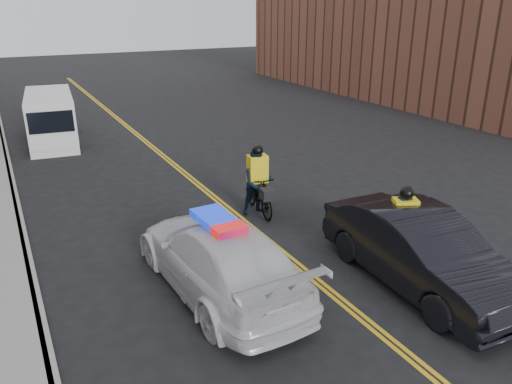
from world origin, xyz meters
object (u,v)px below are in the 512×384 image
object	(u,v)px
cyclist_far	(258,187)
cyclist_near	(401,241)
dark_sedan	(420,251)
police_cruiser	(219,257)
cargo_van	(51,120)

from	to	relation	value
cyclist_far	cyclist_near	bearing A→B (deg)	-66.00
cyclist_near	cyclist_far	world-z (taller)	cyclist_far
dark_sedan	cyclist_far	size ratio (longest dim) A/B	2.39
police_cruiser	cyclist_near	bearing A→B (deg)	161.56
police_cruiser	cyclist_near	xyz separation A→B (m)	(4.33, -1.22, -0.07)
cyclist_far	police_cruiser	bearing A→B (deg)	-122.37
police_cruiser	cyclist_far	xyz separation A→B (m)	(2.86, 3.52, 0.05)
cyclist_near	cyclist_far	xyz separation A→B (m)	(-1.47, 4.74, 0.12)
police_cruiser	cyclist_far	world-z (taller)	cyclist_far
cyclist_far	dark_sedan	bearing A→B (deg)	-69.82
dark_sedan	cyclist_near	xyz separation A→B (m)	(0.16, 0.76, -0.13)
cargo_van	cyclist_near	distance (m)	17.69
cargo_van	cyclist_near	xyz separation A→B (m)	(6.03, -16.62, -0.37)
cargo_van	cyclist_near	world-z (taller)	cargo_van
dark_sedan	cyclist_near	world-z (taller)	cyclist_near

